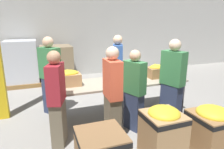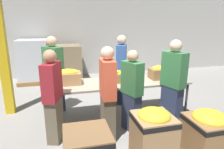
% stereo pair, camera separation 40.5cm
% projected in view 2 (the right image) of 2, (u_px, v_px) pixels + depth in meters
% --- Properties ---
extents(ground_plane, '(30.00, 30.00, 0.00)m').
position_uv_depth(ground_plane, '(119.00, 115.00, 4.40)').
color(ground_plane, gray).
extents(wall_back, '(16.00, 0.08, 4.00)m').
position_uv_depth(wall_back, '(91.00, 22.00, 7.42)').
color(wall_back, '#B7B7B2').
rests_on(wall_back, ground_plane).
extents(sorting_table, '(2.92, 0.86, 0.78)m').
position_uv_depth(sorting_table, '(119.00, 84.00, 4.21)').
color(sorting_table, '#9E937F').
rests_on(sorting_table, ground_plane).
extents(banana_box_0, '(0.50, 0.37, 0.32)m').
position_uv_depth(banana_box_0, '(68.00, 77.00, 3.99)').
color(banana_box_0, tan).
rests_on(banana_box_0, sorting_table).
extents(banana_box_1, '(0.39, 0.31, 0.26)m').
position_uv_depth(banana_box_1, '(117.00, 76.00, 4.14)').
color(banana_box_1, olive).
rests_on(banana_box_1, sorting_table).
extents(banana_box_2, '(0.42, 0.32, 0.30)m').
position_uv_depth(banana_box_2, '(159.00, 72.00, 4.39)').
color(banana_box_2, olive).
rests_on(banana_box_2, sorting_table).
extents(volunteer_0, '(0.33, 0.47, 1.58)m').
position_uv_depth(volunteer_0, '(53.00, 98.00, 3.30)').
color(volunteer_0, '#6B604C').
rests_on(volunteer_0, ground_plane).
extents(volunteer_1, '(0.34, 0.46, 1.53)m').
position_uv_depth(volunteer_1, '(132.00, 92.00, 3.64)').
color(volunteer_1, '#2D3856').
rests_on(volunteer_1, ground_plane).
extents(volunteer_2, '(0.37, 0.51, 1.70)m').
position_uv_depth(volunteer_2, '(121.00, 70.00, 4.92)').
color(volunteer_2, '#2D3856').
rests_on(volunteer_2, ground_plane).
extents(volunteer_3, '(0.24, 0.44, 1.63)m').
position_uv_depth(volunteer_3, '(108.00, 95.00, 3.36)').
color(volunteer_3, '#6B604C').
rests_on(volunteer_3, ground_plane).
extents(volunteer_4, '(0.47, 0.50, 1.71)m').
position_uv_depth(volunteer_4, '(54.00, 75.00, 4.46)').
color(volunteer_4, '#2D3856').
rests_on(volunteer_4, ground_plane).
extents(volunteer_5, '(0.37, 0.50, 1.69)m').
position_uv_depth(volunteer_5, '(173.00, 84.00, 3.82)').
color(volunteer_5, '#2D3856').
rests_on(volunteer_5, ground_plane).
extents(donation_bin_1, '(0.52, 0.52, 0.88)m').
position_uv_depth(donation_bin_1, '(153.00, 137.00, 2.76)').
color(donation_bin_1, tan).
rests_on(donation_bin_1, ground_plane).
extents(donation_bin_2, '(0.61, 0.61, 0.74)m').
position_uv_depth(donation_bin_2, '(208.00, 133.00, 2.99)').
color(donation_bin_2, olive).
rests_on(donation_bin_2, ground_plane).
extents(pallet_stack_0, '(1.08, 1.08, 1.24)m').
position_uv_depth(pallet_stack_0, '(66.00, 64.00, 6.85)').
color(pallet_stack_0, olive).
rests_on(pallet_stack_0, ground_plane).
extents(pallet_stack_1, '(1.03, 1.03, 1.44)m').
position_uv_depth(pallet_stack_1, '(34.00, 62.00, 6.69)').
color(pallet_stack_1, olive).
rests_on(pallet_stack_1, ground_plane).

